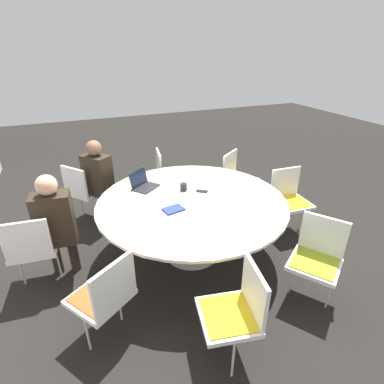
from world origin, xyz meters
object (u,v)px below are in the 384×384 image
Objects in this scene: chair_0 at (84,188)px; laptop at (143,183)px; chair_1 at (32,246)px; person_1 at (55,221)px; chair_2 at (105,293)px; chair_7 at (168,173)px; chair_4 at (317,255)px; chair_5 at (289,196)px; person_0 at (99,177)px; spiral_notebook at (173,209)px; cell_phone at (202,191)px; coffee_cup at (184,187)px; chair_6 at (237,176)px; chair_3 at (237,308)px.

laptop is at bearing 3.91° from chair_0.
person_1 is (0.06, -0.25, 0.19)m from chair_1.
person_1 reaches higher than chair_0.
chair_2 and chair_7 have the same top height.
person_1 reaches higher than chair_4.
chair_5 is 1.00× the size of chair_7.
chair_5 is (0.83, -2.46, 0.00)m from chair_2.
chair_4 is 0.71× the size of person_0.
spiral_notebook is at bearing -8.04° from chair_0.
chair_5 is at bearing -55.27° from laptop.
chair_7 is at bearing 1.82° from cell_phone.
coffee_cup is (-1.10, 0.15, 0.26)m from chair_7.
chair_0 is at bearing 4.79° from chair_4.
person_1 is 5.13× the size of spiral_notebook.
spiral_notebook is at bearing -3.80° from chair_1.
coffee_cup is (0.12, -1.42, 0.07)m from person_1.
chair_0 is 1.00× the size of chair_4.
chair_1 is 1.00× the size of chair_7.
coffee_cup is (-0.58, 1.08, 0.26)m from chair_6.
coffee_cup is at bearing 11.38° from chair_1.
coffee_cup is (0.18, -1.67, 0.26)m from chair_1.
chair_5 is 9.49× the size of coffee_cup.
person_0 is (1.04, -0.79, 0.19)m from chair_1.
chair_3 is 0.71× the size of person_0.
chair_3 is (-1.45, -1.48, 0.00)m from chair_1.
chair_2 is (-0.92, -0.58, 0.00)m from chair_1.
chair_1 is 1.87m from cell_phone.
laptop reaches higher than chair_6.
chair_0 and chair_2 have the same top height.
cell_phone is (-0.97, -1.07, 0.03)m from person_0.
chair_0 and chair_6 have the same top height.
chair_6 is at bearing -68.06° from chair_5.
chair_0 is 2.21× the size of laptop.
chair_2 is 1.94m from chair_4.
chair_4 reaches higher than coffee_cup.
person_0 is 5.13× the size of spiral_notebook.
chair_6 is 3.64× the size of spiral_notebook.
chair_6 is at bearing -26.91° from laptop.
coffee_cup reaches higher than cell_phone.
person_1 is (0.98, 0.33, 0.19)m from chair_2.
chair_5 is at bearing 3.61° from chair_1.
chair_0 and chair_3 have the same top height.
chair_2 is 1.10m from spiral_notebook.
chair_0 is 3.04m from chair_4.
chair_5 is 1.66m from spiral_notebook.
chair_7 is 9.49× the size of coffee_cup.
chair_2 is at bearing -52.50° from chair_1.
chair_3 is 1.95m from person_1.
chair_7 is at bearing -19.04° from chair_4.
chair_7 is at bearing 43.02° from person_1.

